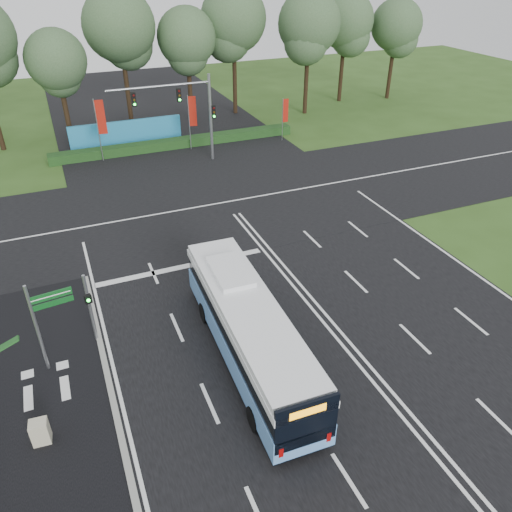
% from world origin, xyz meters
% --- Properties ---
extents(ground, '(120.00, 120.00, 0.00)m').
position_xyz_m(ground, '(0.00, 0.00, 0.00)').
color(ground, '#2E4D19').
rests_on(ground, ground).
extents(road_main, '(20.00, 120.00, 0.04)m').
position_xyz_m(road_main, '(0.00, 0.00, 0.02)').
color(road_main, black).
rests_on(road_main, ground).
extents(road_cross, '(120.00, 14.00, 0.05)m').
position_xyz_m(road_cross, '(0.00, 12.00, 0.03)').
color(road_cross, black).
rests_on(road_cross, ground).
extents(bike_path, '(5.00, 18.00, 0.06)m').
position_xyz_m(bike_path, '(-12.50, -3.00, 0.03)').
color(bike_path, black).
rests_on(bike_path, ground).
extents(kerb_strip, '(0.25, 18.00, 0.12)m').
position_xyz_m(kerb_strip, '(-10.10, -3.00, 0.06)').
color(kerb_strip, gray).
rests_on(kerb_strip, ground).
extents(city_bus, '(2.71, 11.34, 3.24)m').
position_xyz_m(city_bus, '(-4.21, -3.22, 1.63)').
color(city_bus, '#6098DE').
rests_on(city_bus, ground).
extents(pedestrian_signal, '(0.32, 0.42, 3.57)m').
position_xyz_m(pedestrian_signal, '(-10.20, 0.55, 1.95)').
color(pedestrian_signal, gray).
rests_on(pedestrian_signal, ground).
extents(street_sign, '(1.68, 0.30, 4.34)m').
position_xyz_m(street_sign, '(-12.00, -0.48, 2.71)').
color(street_sign, gray).
rests_on(street_sign, ground).
extents(utility_cabinet, '(0.66, 0.57, 1.04)m').
position_xyz_m(utility_cabinet, '(-12.75, -4.38, 0.52)').
color(utility_cabinet, '#BAB396').
rests_on(utility_cabinet, ground).
extents(banner_flag_left, '(0.76, 0.15, 5.17)m').
position_xyz_m(banner_flag_left, '(-6.42, 23.64, 3.34)').
color(banner_flag_left, gray).
rests_on(banner_flag_left, ground).
extents(banner_flag_mid, '(0.69, 0.22, 4.77)m').
position_xyz_m(banner_flag_mid, '(1.22, 23.45, 3.10)').
color(banner_flag_mid, gray).
rests_on(banner_flag_mid, ground).
extents(banner_flag_right, '(0.58, 0.06, 3.91)m').
position_xyz_m(banner_flag_right, '(9.71, 22.57, 2.57)').
color(banner_flag_right, gray).
rests_on(banner_flag_right, ground).
extents(traffic_light_gantry, '(8.41, 0.28, 7.00)m').
position_xyz_m(traffic_light_gantry, '(0.21, 20.50, 4.66)').
color(traffic_light_gantry, gray).
rests_on(traffic_light_gantry, ground).
extents(hedge, '(22.00, 1.20, 0.80)m').
position_xyz_m(hedge, '(0.00, 24.50, 0.40)').
color(hedge, '#163412').
rests_on(hedge, ground).
extents(blue_hoarding, '(10.00, 0.30, 2.20)m').
position_xyz_m(blue_hoarding, '(-4.00, 27.00, 1.10)').
color(blue_hoarding, teal).
rests_on(blue_hoarding, ground).
extents(eucalyptus_row, '(53.95, 9.43, 12.70)m').
position_xyz_m(eucalyptus_row, '(3.92, 31.54, 8.69)').
color(eucalyptus_row, black).
rests_on(eucalyptus_row, ground).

